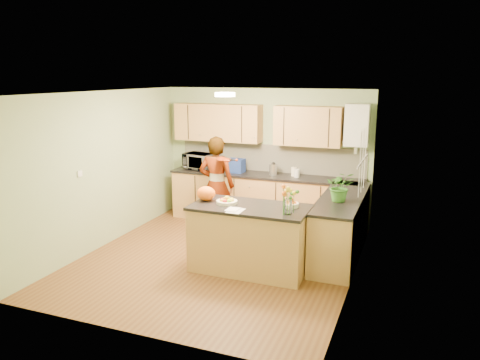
% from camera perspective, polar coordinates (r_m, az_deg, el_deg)
% --- Properties ---
extents(floor, '(4.50, 4.50, 0.00)m').
position_cam_1_polar(floor, '(7.23, -2.64, -9.61)').
color(floor, brown).
rests_on(floor, ground).
extents(ceiling, '(4.00, 4.50, 0.02)m').
position_cam_1_polar(ceiling, '(6.69, -2.87, 10.61)').
color(ceiling, white).
rests_on(ceiling, wall_back).
extents(wall_back, '(4.00, 0.02, 2.50)m').
position_cam_1_polar(wall_back, '(8.92, 3.09, 3.07)').
color(wall_back, '#8EA777').
rests_on(wall_back, floor).
extents(wall_front, '(4.00, 0.02, 2.50)m').
position_cam_1_polar(wall_front, '(4.95, -13.35, -5.24)').
color(wall_front, '#8EA777').
rests_on(wall_front, floor).
extents(wall_left, '(0.02, 4.50, 2.50)m').
position_cam_1_polar(wall_left, '(7.86, -16.22, 1.25)').
color(wall_left, '#8EA777').
rests_on(wall_left, floor).
extents(wall_right, '(0.02, 4.50, 2.50)m').
position_cam_1_polar(wall_right, '(6.33, 14.06, -1.33)').
color(wall_right, '#8EA777').
rests_on(wall_right, floor).
extents(back_counter, '(3.64, 0.62, 0.94)m').
position_cam_1_polar(back_counter, '(8.77, 3.04, -2.31)').
color(back_counter, '#A77642').
rests_on(back_counter, floor).
extents(right_counter, '(0.62, 2.24, 0.94)m').
position_cam_1_polar(right_counter, '(7.39, 12.26, -5.49)').
color(right_counter, '#A77642').
rests_on(right_counter, floor).
extents(splashback, '(3.60, 0.02, 0.52)m').
position_cam_1_polar(splashback, '(8.88, 3.67, 2.69)').
color(splashback, beige).
rests_on(splashback, back_counter).
extents(upper_cabinets, '(3.20, 0.34, 0.70)m').
position_cam_1_polar(upper_cabinets, '(8.73, 1.69, 6.85)').
color(upper_cabinets, '#A77642').
rests_on(upper_cabinets, wall_back).
extents(boiler, '(0.40, 0.30, 0.86)m').
position_cam_1_polar(boiler, '(8.31, 14.09, 6.49)').
color(boiler, white).
rests_on(boiler, wall_back).
extents(window_right, '(0.01, 1.30, 1.05)m').
position_cam_1_polar(window_right, '(6.85, 14.77, 2.26)').
color(window_right, white).
rests_on(window_right, wall_right).
extents(light_switch, '(0.02, 0.09, 0.09)m').
position_cam_1_polar(light_switch, '(7.38, -18.95, 0.74)').
color(light_switch, white).
rests_on(light_switch, wall_left).
extents(ceiling_lamp, '(0.30, 0.30, 0.07)m').
position_cam_1_polar(ceiling_lamp, '(6.96, -1.85, 10.38)').
color(ceiling_lamp, '#FFEABF').
rests_on(ceiling_lamp, ceiling).
extents(peninsula_island, '(1.66, 0.85, 0.95)m').
position_cam_1_polar(peninsula_island, '(6.70, 1.21, -7.09)').
color(peninsula_island, '#A77642').
rests_on(peninsula_island, floor).
extents(fruit_dish, '(0.30, 0.30, 0.10)m').
position_cam_1_polar(fruit_dish, '(6.66, -1.60, -2.53)').
color(fruit_dish, '#F9EAC7').
rests_on(fruit_dish, peninsula_island).
extents(orange_bowl, '(0.21, 0.21, 0.12)m').
position_cam_1_polar(orange_bowl, '(6.52, 6.24, -2.87)').
color(orange_bowl, '#F9EAC7').
rests_on(orange_bowl, peninsula_island).
extents(flower_vase, '(0.24, 0.24, 0.44)m').
position_cam_1_polar(flower_vase, '(6.14, 5.95, -1.52)').
color(flower_vase, silver).
rests_on(flower_vase, peninsula_island).
extents(orange_bag, '(0.35, 0.33, 0.21)m').
position_cam_1_polar(orange_bag, '(6.83, -4.16, -1.65)').
color(orange_bag, orange).
rests_on(orange_bag, peninsula_island).
extents(papers, '(0.20, 0.27, 0.01)m').
position_cam_1_polar(papers, '(6.31, -0.55, -3.74)').
color(papers, white).
rests_on(papers, peninsula_island).
extents(violinist, '(0.66, 0.47, 1.73)m').
position_cam_1_polar(violinist, '(8.12, -2.87, -0.68)').
color(violinist, '#ECA790').
rests_on(violinist, floor).
extents(violin, '(0.64, 0.56, 0.16)m').
position_cam_1_polar(violin, '(7.74, -2.22, 2.57)').
color(violin, '#501105').
rests_on(violin, violinist).
extents(microwave, '(0.62, 0.49, 0.31)m').
position_cam_1_polar(microwave, '(9.15, -5.05, 2.29)').
color(microwave, white).
rests_on(microwave, back_counter).
extents(blue_box, '(0.34, 0.26, 0.26)m').
position_cam_1_polar(blue_box, '(8.82, -0.53, 1.78)').
color(blue_box, navy).
rests_on(blue_box, back_counter).
extents(kettle, '(0.15, 0.15, 0.28)m').
position_cam_1_polar(kettle, '(8.61, 4.07, 1.37)').
color(kettle, silver).
rests_on(kettle, back_counter).
extents(jar_cream, '(0.11, 0.11, 0.16)m').
position_cam_1_polar(jar_cream, '(8.55, 6.60, 1.00)').
color(jar_cream, '#F9EAC7').
rests_on(jar_cream, back_counter).
extents(jar_white, '(0.13, 0.13, 0.15)m').
position_cam_1_polar(jar_white, '(8.45, 6.95, 0.82)').
color(jar_white, white).
rests_on(jar_white, back_counter).
extents(potted_plant, '(0.48, 0.44, 0.45)m').
position_cam_1_polar(potted_plant, '(6.92, 12.14, -0.77)').
color(potted_plant, '#367527').
rests_on(potted_plant, right_counter).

